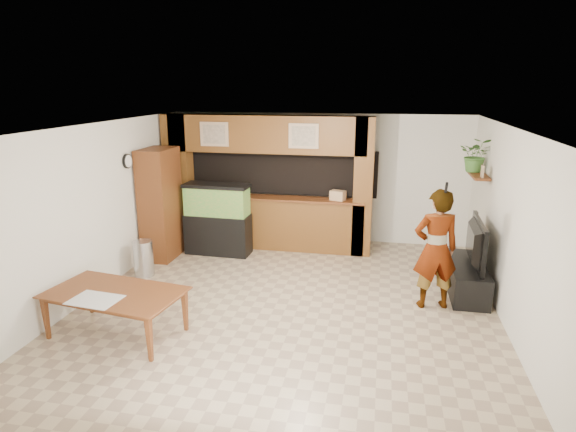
% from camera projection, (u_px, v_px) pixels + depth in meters
% --- Properties ---
extents(floor, '(6.50, 6.50, 0.00)m').
position_uv_depth(floor, '(287.00, 304.00, 7.14)').
color(floor, tan).
rests_on(floor, ground).
extents(ceiling, '(6.50, 6.50, 0.00)m').
position_uv_depth(ceiling, '(287.00, 127.00, 6.45)').
color(ceiling, white).
rests_on(ceiling, wall_back).
extents(wall_back, '(6.00, 0.00, 6.00)m').
position_uv_depth(wall_back, '(318.00, 178.00, 9.87)').
color(wall_back, silver).
rests_on(wall_back, floor).
extents(wall_left, '(0.00, 6.50, 6.50)m').
position_uv_depth(wall_left, '(95.00, 210.00, 7.36)').
color(wall_left, silver).
rests_on(wall_left, floor).
extents(wall_right, '(0.00, 6.50, 6.50)m').
position_uv_depth(wall_right, '(514.00, 233.00, 6.23)').
color(wall_right, silver).
rests_on(wall_right, floor).
extents(partition, '(4.20, 0.99, 2.60)m').
position_uv_depth(partition, '(266.00, 181.00, 9.46)').
color(partition, brown).
rests_on(partition, floor).
extents(wall_clock, '(0.05, 0.25, 0.25)m').
position_uv_depth(wall_clock, '(127.00, 161.00, 8.14)').
color(wall_clock, black).
rests_on(wall_clock, wall_left).
extents(wall_shelf, '(0.25, 0.90, 0.04)m').
position_uv_depth(wall_shelf, '(478.00, 175.00, 8.00)').
color(wall_shelf, brown).
rests_on(wall_shelf, wall_right).
extents(pantry_cabinet, '(0.51, 0.84, 2.05)m').
position_uv_depth(pantry_cabinet, '(161.00, 204.00, 8.86)').
color(pantry_cabinet, brown).
rests_on(pantry_cabinet, floor).
extents(trash_can, '(0.34, 0.34, 0.62)m').
position_uv_depth(trash_can, '(143.00, 258.00, 8.15)').
color(trash_can, '#B2B2B7').
rests_on(trash_can, floor).
extents(aquarium, '(1.23, 0.46, 1.36)m').
position_uv_depth(aquarium, '(218.00, 220.00, 9.13)').
color(aquarium, black).
rests_on(aquarium, floor).
extents(tv_stand, '(0.52, 1.42, 0.47)m').
position_uv_depth(tv_stand, '(466.00, 278.00, 7.51)').
color(tv_stand, black).
rests_on(tv_stand, floor).
extents(television, '(0.20, 1.23, 0.70)m').
position_uv_depth(television, '(470.00, 242.00, 7.35)').
color(television, black).
rests_on(television, tv_stand).
extents(photo_frame, '(0.03, 0.14, 0.19)m').
position_uv_depth(photo_frame, '(482.00, 171.00, 7.66)').
color(photo_frame, tan).
rests_on(photo_frame, wall_shelf).
extents(potted_plant, '(0.61, 0.56, 0.58)m').
position_uv_depth(potted_plant, '(476.00, 155.00, 8.08)').
color(potted_plant, '#3A6A2A').
rests_on(potted_plant, wall_shelf).
extents(person, '(0.73, 0.56, 1.77)m').
position_uv_depth(person, '(436.00, 249.00, 6.86)').
color(person, '#937F50').
rests_on(person, floor).
extents(microphone, '(0.04, 0.10, 0.17)m').
position_uv_depth(microphone, '(446.00, 188.00, 6.45)').
color(microphone, black).
rests_on(microphone, person).
extents(dining_table, '(1.84, 1.20, 0.61)m').
position_uv_depth(dining_table, '(115.00, 314.00, 6.18)').
color(dining_table, brown).
rests_on(dining_table, floor).
extents(newspaper_a, '(0.63, 0.49, 0.01)m').
position_uv_depth(newspaper_a, '(95.00, 300.00, 5.89)').
color(newspaper_a, silver).
rests_on(newspaper_a, dining_table).
extents(counter_box, '(0.32, 0.26, 0.18)m').
position_uv_depth(counter_box, '(338.00, 195.00, 9.07)').
color(counter_box, tan).
rests_on(counter_box, partition).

